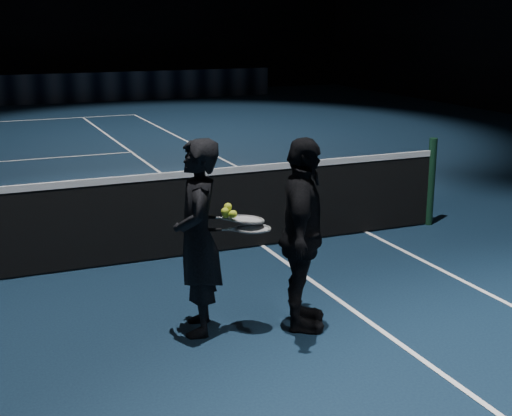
{
  "coord_description": "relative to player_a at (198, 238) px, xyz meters",
  "views": [
    {
      "loc": [
        1.02,
        -7.12,
        2.52
      ],
      "look_at": [
        3.18,
        -2.01,
        1.04
      ],
      "focal_mm": 50.0,
      "sensor_mm": 36.0,
      "label": 1
    }
  ],
  "objects": [
    {
      "name": "player_a",
      "position": [
        0.0,
        0.0,
        0.0
      ],
      "size": [
        0.54,
        0.68,
        1.61
      ],
      "primitive_type": "imported",
      "rotation": [
        0.0,
        0.0,
        -1.87
      ],
      "color": "black",
      "rests_on": "floor"
    },
    {
      "name": "racket_upper",
      "position": [
        0.39,
        -0.09,
        0.13
      ],
      "size": [
        0.71,
        0.38,
        0.1
      ],
      "primitive_type": null,
      "rotation": [
        0.0,
        0.1,
        -0.25
      ],
      "color": "black",
      "rests_on": "player_b"
    },
    {
      "name": "player_b",
      "position": [
        0.81,
        -0.27,
        0.0
      ],
      "size": [
        0.78,
        1.02,
        1.61
      ],
      "primitive_type": "imported",
      "rotation": [
        0.0,
        0.0,
        1.09
      ],
      "color": "black",
      "rests_on": "floor"
    },
    {
      "name": "tennis_balls",
      "position": [
        0.24,
        -0.08,
        0.21
      ],
      "size": [
        0.12,
        0.1,
        0.12
      ],
      "primitive_type": null,
      "color": "#AECC2B",
      "rests_on": "racket_upper"
    },
    {
      "name": "net_post_right",
      "position": [
        3.68,
        1.89,
        -0.26
      ],
      "size": [
        0.1,
        0.1,
        1.1
      ],
      "primitive_type": "cylinder",
      "color": "black",
      "rests_on": "floor"
    },
    {
      "name": "racket_lower",
      "position": [
        0.43,
        -0.14,
        0.06
      ],
      "size": [
        0.71,
        0.42,
        0.03
      ],
      "primitive_type": null,
      "rotation": [
        0.0,
        0.0,
        -0.32
      ],
      "color": "black",
      "rests_on": "player_a"
    }
  ]
}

